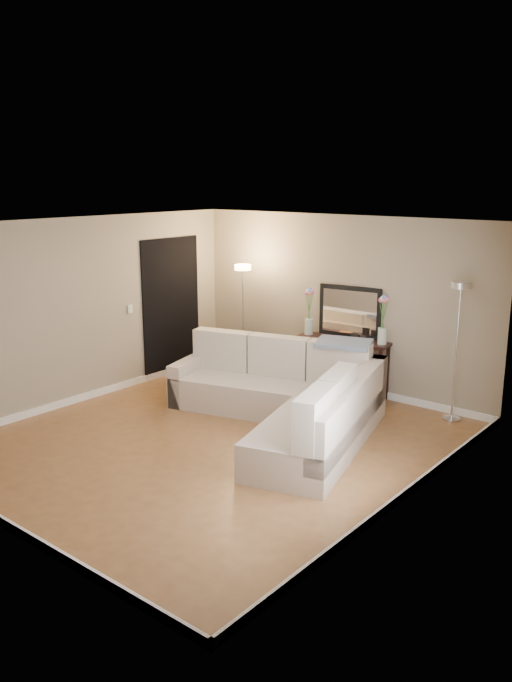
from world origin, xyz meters
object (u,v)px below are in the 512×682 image
Objects in this scene: floor_lamp_unlit at (458,324)px; sectional_sofa at (290,398)px; console_table at (338,362)px; floor_lamp_lit at (243,299)px.

sectional_sofa is at bearing -135.45° from floor_lamp_unlit.
console_table is at bearing 98.88° from sectional_sofa.
floor_lamp_unlit is at bearing 4.63° from floor_lamp_lit.
floor_lamp_lit reaches higher than console_table.
floor_lamp_unlit is at bearing 0.40° from console_table.
console_table is at bearing -179.60° from floor_lamp_unlit.
sectional_sofa is 1.53m from console_table.
sectional_sofa is 2.46× the size of console_table.
console_table is 1.81m from floor_lamp_lit.
floor_lamp_lit is at bearing -175.37° from floor_lamp_unlit.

